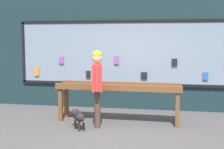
% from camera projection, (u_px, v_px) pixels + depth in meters
% --- Properties ---
extents(ground_plane, '(40.00, 40.00, 0.00)m').
position_uv_depth(ground_plane, '(112.00, 132.00, 6.56)').
color(ground_plane, '#474444').
extents(shopfront_facade, '(8.75, 0.29, 3.41)m').
position_uv_depth(shopfront_facade, '(129.00, 49.00, 8.69)').
color(shopfront_facade, '#192D33').
rests_on(shopfront_facade, ground_plane).
extents(display_table_main, '(2.94, 0.62, 0.92)m').
position_uv_depth(display_table_main, '(118.00, 91.00, 7.33)').
color(display_table_main, brown).
rests_on(display_table_main, ground_plane).
extents(person_browsing, '(0.31, 0.66, 1.71)m').
position_uv_depth(person_browsing, '(97.00, 82.00, 6.87)').
color(person_browsing, '#4C382D').
rests_on(person_browsing, ground_plane).
extents(small_dog, '(0.44, 0.51, 0.41)m').
position_uv_depth(small_dog, '(78.00, 116.00, 6.77)').
color(small_dog, black).
rests_on(small_dog, ground_plane).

